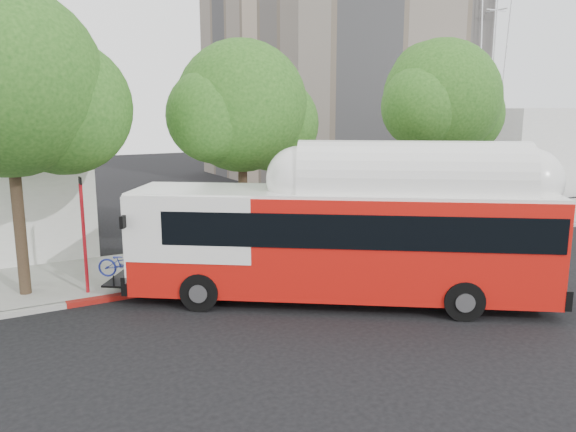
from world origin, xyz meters
name	(u,v)px	position (x,y,z in m)	size (l,w,h in m)	color
ground	(352,302)	(0.00, 0.00, 0.00)	(120.00, 120.00, 0.00)	black
sidewalk	(261,254)	(0.00, 6.50, 0.07)	(60.00, 5.00, 0.15)	gray
curb_strip	(291,269)	(0.00, 3.90, 0.07)	(60.00, 0.30, 0.15)	gray
red_curb_segment	(217,281)	(-3.00, 3.90, 0.08)	(10.00, 0.32, 0.16)	maroon
street_tree_left	(24,90)	(-8.53, 5.56, 6.60)	(6.67, 5.80, 9.74)	#2D2116
street_tree_mid	(251,112)	(-0.59, 6.06, 5.91)	(5.75, 5.00, 8.62)	#2D2116
street_tree_right	(447,103)	(9.44, 5.86, 6.26)	(6.21, 5.40, 9.18)	#2D2116
horizon_block	(542,146)	(30.00, 16.00, 3.00)	(20.00, 12.00, 6.00)	silver
transit_bus	(342,243)	(-0.21, 0.28, 1.91)	(12.72, 9.84, 4.09)	red
signal_pole	(84,236)	(-7.22, 4.63, 2.02)	(0.11, 0.37, 3.93)	#A9121A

